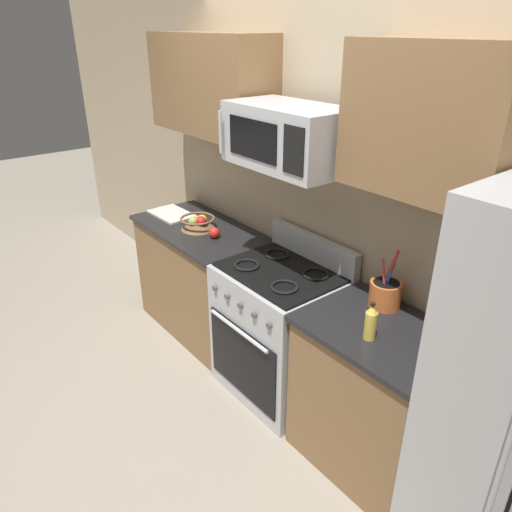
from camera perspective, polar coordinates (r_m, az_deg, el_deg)
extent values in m
plane|color=gray|center=(3.30, -6.28, -19.43)|extent=(16.00, 16.00, 0.00)
cube|color=tan|center=(3.15, 8.35, 6.34)|extent=(8.00, 0.10, 2.60)
cube|color=olive|center=(3.97, -6.44, -2.90)|extent=(1.11, 0.58, 0.88)
cube|color=black|center=(3.77, -6.77, 3.17)|extent=(1.15, 0.62, 0.03)
cube|color=#B2B5BA|center=(3.29, 2.75, -9.02)|extent=(0.76, 0.62, 0.91)
cube|color=black|center=(3.19, -1.66, -12.38)|extent=(0.67, 0.01, 0.51)
cylinder|color=#B2B5BA|center=(3.02, -2.12, -8.77)|extent=(0.57, 0.02, 0.02)
cube|color=black|center=(3.05, 2.93, -1.86)|extent=(0.73, 0.56, 0.02)
cube|color=#B2B5BA|center=(3.19, 6.76, 0.91)|extent=(0.76, 0.06, 0.18)
torus|color=black|center=(3.10, -1.10, -1.08)|extent=(0.17, 0.17, 0.02)
torus|color=black|center=(2.85, 3.37, -3.67)|extent=(0.17, 0.17, 0.02)
torus|color=black|center=(3.25, 2.56, 0.22)|extent=(0.17, 0.17, 0.02)
torus|color=black|center=(3.01, 7.10, -2.13)|extent=(0.17, 0.17, 0.02)
cylinder|color=#4C4C51|center=(3.13, -4.90, -3.79)|extent=(0.04, 0.02, 0.04)
cylinder|color=#4C4C51|center=(3.03, -3.45, -4.80)|extent=(0.04, 0.02, 0.04)
cylinder|color=#4C4C51|center=(2.94, -1.89, -5.87)|extent=(0.04, 0.02, 0.04)
cylinder|color=#4C4C51|center=(2.85, -0.23, -7.00)|extent=(0.04, 0.02, 0.04)
cylinder|color=#4C4C51|center=(2.76, 1.54, -8.21)|extent=(0.04, 0.02, 0.04)
cube|color=olive|center=(2.89, 13.56, -16.10)|extent=(0.77, 0.58, 0.88)
cube|color=black|center=(2.61, 14.59, -8.61)|extent=(0.81, 0.62, 0.03)
cylinder|color=#B2B5BA|center=(2.01, 27.17, -20.89)|extent=(0.02, 0.02, 0.73)
cube|color=#B2B5BA|center=(2.79, 3.83, 13.91)|extent=(0.74, 0.40, 0.35)
cube|color=black|center=(2.71, -0.43, 13.62)|extent=(0.41, 0.01, 0.21)
cube|color=black|center=(2.46, 4.46, 12.30)|extent=(0.15, 0.01, 0.24)
cylinder|color=#B2B5BA|center=(2.90, -4.22, 14.38)|extent=(0.02, 0.02, 0.24)
cube|color=olive|center=(3.60, -5.44, 19.50)|extent=(1.14, 0.34, 0.67)
cube|color=olive|center=(2.34, 20.12, 14.76)|extent=(0.80, 0.34, 0.67)
cylinder|color=#D1662D|center=(2.77, 15.00, -4.39)|extent=(0.18, 0.18, 0.15)
cylinder|color=black|center=(2.76, 15.03, -4.17)|extent=(0.14, 0.14, 0.13)
cylinder|color=blue|center=(2.73, 15.17, -3.05)|extent=(0.05, 0.06, 0.24)
cylinder|color=red|center=(2.71, 14.88, -2.96)|extent=(0.06, 0.02, 0.26)
cylinder|color=red|center=(2.72, 15.37, -2.20)|extent=(0.09, 0.03, 0.32)
cone|color=brown|center=(3.72, -6.90, 3.81)|extent=(0.26, 0.26, 0.08)
torus|color=brown|center=(3.71, -6.93, 4.41)|extent=(0.27, 0.27, 0.02)
sphere|color=red|center=(3.68, -6.50, 4.11)|extent=(0.08, 0.08, 0.08)
sphere|color=orange|center=(3.71, -6.90, 4.21)|extent=(0.06, 0.06, 0.06)
sphere|color=yellow|center=(3.70, -6.42, 4.24)|extent=(0.08, 0.08, 0.08)
sphere|color=#9EB74C|center=(3.69, -7.45, 4.08)|extent=(0.07, 0.07, 0.07)
sphere|color=red|center=(3.55, -4.96, 2.76)|extent=(0.08, 0.08, 0.08)
cube|color=silver|center=(4.05, -9.93, 4.92)|extent=(0.39, 0.27, 0.02)
cylinder|color=gold|center=(2.48, 13.35, -8.01)|extent=(0.06, 0.06, 0.15)
cone|color=gold|center=(2.43, 13.58, -6.12)|extent=(0.05, 0.05, 0.04)
cylinder|color=black|center=(2.41, 13.65, -5.55)|extent=(0.02, 0.02, 0.01)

